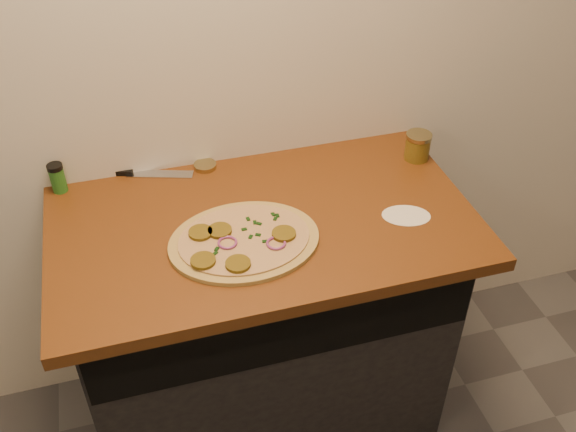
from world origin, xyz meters
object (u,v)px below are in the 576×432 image
object	(u,v)px
salsa_jar	(418,146)
spice_shaker	(57,178)
pizza	(243,241)
chefs_knife	(136,173)

from	to	relation	value
salsa_jar	spice_shaker	xyz separation A→B (m)	(-1.10, 0.13, 0.00)
pizza	spice_shaker	bearing A→B (deg)	140.65
pizza	chefs_knife	xyz separation A→B (m)	(-0.25, 0.41, -0.00)
pizza	chefs_knife	size ratio (longest dim) A/B	1.40
salsa_jar	chefs_knife	bearing A→B (deg)	169.94
pizza	salsa_jar	distance (m)	0.68
pizza	salsa_jar	xyz separation A→B (m)	(0.63, 0.25, 0.04)
pizza	spice_shaker	world-z (taller)	spice_shaker
chefs_knife	spice_shaker	xyz separation A→B (m)	(-0.23, -0.02, 0.04)
chefs_knife	salsa_jar	size ratio (longest dim) A/B	3.30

